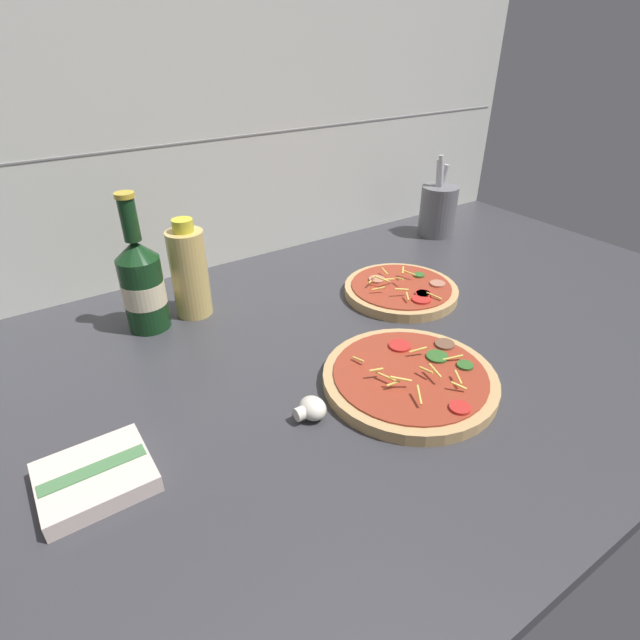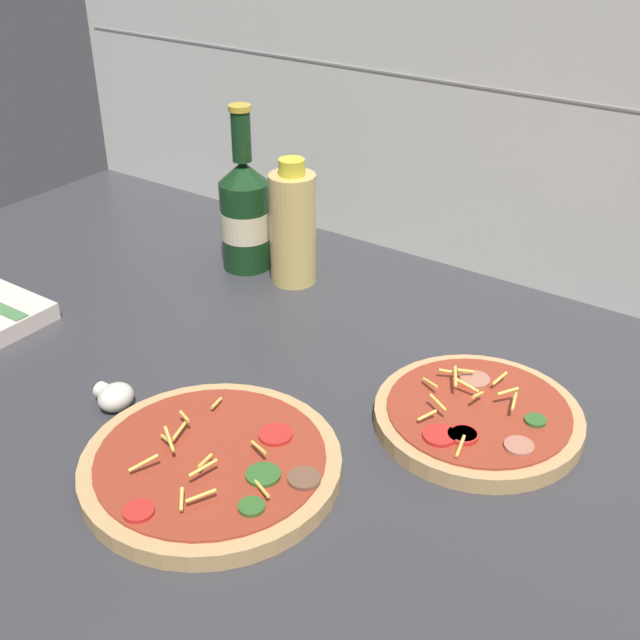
% 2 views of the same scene
% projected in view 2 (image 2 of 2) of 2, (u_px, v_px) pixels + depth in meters
% --- Properties ---
extents(counter_slab, '(1.60, 0.90, 0.03)m').
position_uv_depth(counter_slab, '(293.00, 426.00, 0.91)').
color(counter_slab, '#38383D').
rests_on(counter_slab, ground).
extents(tile_backsplash, '(1.60, 0.01, 0.60)m').
position_uv_depth(tile_backsplash, '(490.00, 88.00, 1.09)').
color(tile_backsplash, silver).
rests_on(tile_backsplash, ground).
extents(pizza_near, '(0.27, 0.27, 0.04)m').
position_uv_depth(pizza_near, '(212.00, 465.00, 0.81)').
color(pizza_near, tan).
rests_on(pizza_near, counter_slab).
extents(pizza_far, '(0.23, 0.23, 0.04)m').
position_uv_depth(pizza_far, '(478.00, 417.00, 0.88)').
color(pizza_far, tan).
rests_on(pizza_far, counter_slab).
extents(beer_bottle, '(0.07, 0.07, 0.25)m').
position_uv_depth(beer_bottle, '(245.00, 213.00, 1.19)').
color(beer_bottle, '#143819').
rests_on(beer_bottle, counter_slab).
extents(oil_bottle, '(0.07, 0.07, 0.19)m').
position_uv_depth(oil_bottle, '(293.00, 227.00, 1.15)').
color(oil_bottle, '#D6B766').
rests_on(oil_bottle, counter_slab).
extents(mushroom_left, '(0.05, 0.04, 0.03)m').
position_uv_depth(mushroom_left, '(114.00, 396.00, 0.91)').
color(mushroom_left, white).
rests_on(mushroom_left, counter_slab).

